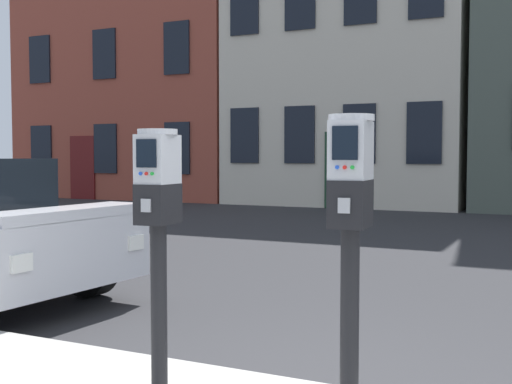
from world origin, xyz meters
name	(u,v)px	position (x,y,z in m)	size (l,w,h in m)	color
parking_meter_near_kerb	(158,212)	(-0.82, -0.35, 1.14)	(0.23, 0.26, 1.45)	black
parking_meter_twin_adjacent	(350,214)	(0.27, -0.35, 1.17)	(0.23, 0.26, 1.50)	black
townhouse_orange_brick	(151,26)	(-12.50, 16.32, 6.10)	(8.29, 5.39, 12.20)	brown
townhouse_green_painted	(366,27)	(-4.83, 17.18, 5.55)	(6.89, 7.10, 11.09)	beige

